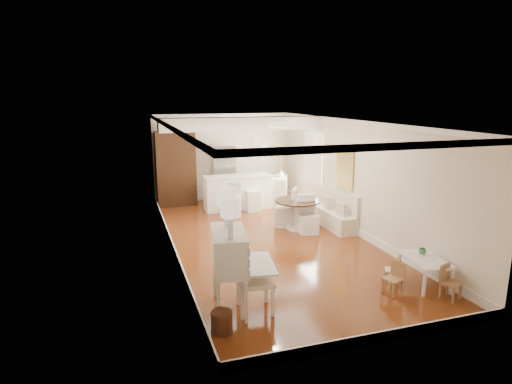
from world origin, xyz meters
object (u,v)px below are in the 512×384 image
kids_table (424,271)px  bar_stool_left (234,200)px  dining_table (297,215)px  sideboard (280,191)px  wicker_basket (222,322)px  kids_chair_a (393,278)px  breakfast_counter (238,192)px  slip_chair_near (308,215)px  kids_chair_b (392,270)px  secretary_bureau (229,271)px  bar_stool_right (253,195)px  slip_chair_far (286,207)px  fridge (235,173)px  pantry_cabinet (176,169)px  kids_chair_c (451,282)px  gustavian_armchair (255,280)px

kids_table → bar_stool_left: bearing=111.1°
dining_table → sideboard: sideboard is taller
wicker_basket → kids_chair_a: bearing=5.0°
breakfast_counter → slip_chair_near: bearing=-69.5°
slip_chair_near → sideboard: (0.36, 2.91, -0.03)m
slip_chair_near → bar_stool_left: bearing=132.0°
kids_table → kids_chair_b: bearing=156.6°
secretary_bureau → slip_chair_near: size_ratio=1.39×
secretary_bureau → bar_stool_right: bearing=78.3°
slip_chair_far → fridge: fridge is taller
kids_chair_a → pantry_cabinet: size_ratio=0.26×
breakfast_counter → fridge: fridge is taller
wicker_basket → kids_chair_c: 3.93m
dining_table → slip_chair_far: size_ratio=1.11×
gustavian_armchair → slip_chair_far: gustavian_armchair is taller
dining_table → wicker_basket: bearing=-125.4°
breakfast_counter → bar_stool_right: breakfast_counter is taller
secretary_bureau → slip_chair_far: (2.53, 3.90, -0.15)m
slip_chair_near → bar_stool_left: (-1.36, 2.09, 0.00)m
kids_chair_c → breakfast_counter: breakfast_counter is taller
secretary_bureau → fridge: fridge is taller
kids_chair_a → pantry_cabinet: (-2.71, 7.43, 0.85)m
slip_chair_far → sideboard: 2.32m
kids_chair_c → kids_chair_b: bearing=103.5°
fridge → bar_stool_left: bearing=-106.4°
bar_stool_right → dining_table: bearing=-78.4°
gustavian_armchair → sideboard: (2.83, 6.28, -0.08)m
gustavian_armchair → slip_chair_near: (2.47, 3.37, -0.05)m
breakfast_counter → kids_table: bearing=-73.8°
slip_chair_near → bar_stool_right: bearing=114.7°
kids_chair_c → sideboard: 6.93m
pantry_cabinet → gustavian_armchair: bearing=-87.8°
breakfast_counter → pantry_cabinet: bearing=147.6°
fridge → breakfast_counter: bearing=-100.8°
kids_table → kids_chair_c: size_ratio=1.67×
wicker_basket → kids_chair_b: bearing=11.2°
bar_stool_right → pantry_cabinet: bearing=142.1°
wicker_basket → gustavian_armchair: bearing=35.1°
slip_chair_near → slip_chair_far: 0.76m
kids_chair_b → dining_table: bearing=-145.1°
fridge → gustavian_armchair: bearing=-102.7°
slip_chair_far → gustavian_armchair: bearing=4.7°
kids_chair_c → dining_table: size_ratio=0.53×
kids_chair_b → sideboard: size_ratio=0.56×
secretary_bureau → dining_table: size_ratio=1.16×
slip_chair_near → secretary_bureau: bearing=-122.7°
kids_chair_a → dining_table: bearing=165.7°
gustavian_armchair → bar_stool_right: bearing=-10.8°
dining_table → slip_chair_far: bearing=116.4°
bar_stool_left → secretary_bureau: bearing=-87.1°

